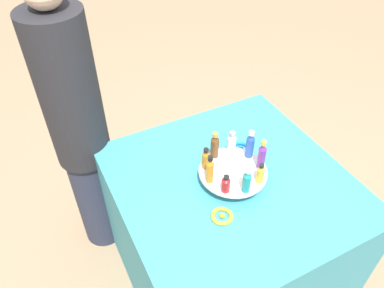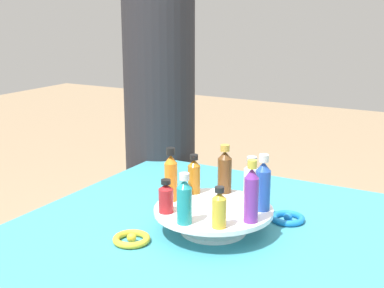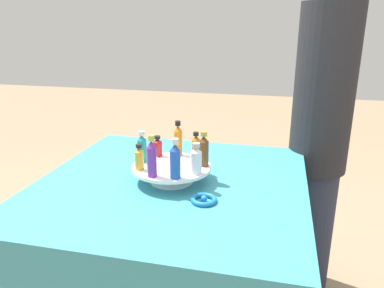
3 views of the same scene
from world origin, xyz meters
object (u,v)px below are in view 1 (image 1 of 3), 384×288
object	(u,v)px
display_stand	(233,174)
person_figure	(80,135)
bottle_red	(226,184)
bottle_orange	(210,170)
bottle_gold	(260,173)
bottle_amber	(206,159)
bottle_brown	(215,146)
bottle_clear	(232,143)
ribbon_bow_blue	(241,148)
bottle_teal	(247,181)
bottle_blue	(250,145)
ribbon_bow_gold	(222,216)
bottle_purple	(262,156)

from	to	relation	value
display_stand	person_figure	distance (m)	0.79
bottle_red	bottle_orange	bearing A→B (deg)	-156.92
bottle_gold	bottle_amber	world-z (taller)	bottle_amber
bottle_red	person_figure	xyz separation A→B (m)	(-0.66, -0.44, -0.07)
bottle_orange	bottle_brown	xyz separation A→B (m)	(-0.13, 0.09, -0.00)
display_stand	bottle_brown	bearing A→B (deg)	-166.92
bottle_clear	ribbon_bow_blue	bearing A→B (deg)	118.07
bottle_brown	person_figure	distance (m)	0.69
bottle_teal	ribbon_bow_blue	xyz separation A→B (m)	(-0.28, 0.16, -0.11)
bottle_blue	ribbon_bow_blue	size ratio (longest dim) A/B	1.59
bottle_orange	bottle_amber	size ratio (longest dim) A/B	1.31
bottle_clear	bottle_brown	world-z (taller)	bottle_brown
bottle_orange	bottle_amber	xyz separation A→B (m)	(-0.08, 0.02, -0.02)
bottle_clear	bottle_orange	bearing A→B (deg)	-56.92
bottle_teal	ribbon_bow_gold	size ratio (longest dim) A/B	1.34
bottle_orange	bottle_brown	distance (m)	0.16
bottle_clear	bottle_amber	bearing A→B (deg)	-76.92
bottle_orange	bottle_purple	size ratio (longest dim) A/B	0.94
bottle_red	ribbon_bow_blue	world-z (taller)	bottle_red
display_stand	bottle_purple	distance (m)	0.15
bottle_orange	ribbon_bow_gold	xyz separation A→B (m)	(0.15, -0.02, -0.12)
bottle_red	bottle_blue	bearing A→B (deg)	123.08
bottle_gold	ribbon_bow_gold	bearing A→B (deg)	-75.65
person_figure	bottle_purple	bearing A→B (deg)	3.97
bottle_teal	ribbon_bow_blue	distance (m)	0.34
bottle_red	bottle_clear	bearing A→B (deg)	143.08
display_stand	person_figure	size ratio (longest dim) A/B	0.19
bottle_clear	ribbon_bow_blue	size ratio (longest dim) A/B	1.27
bottle_amber	person_figure	distance (m)	0.67
bottle_clear	display_stand	bearing A→B (deg)	-26.92
person_figure	display_stand	bearing A→B (deg)	0.00
bottle_teal	bottle_brown	xyz separation A→B (m)	(-0.24, -0.01, 0.00)
bottle_orange	bottle_blue	distance (m)	0.24
display_stand	bottle_teal	xyz separation A→B (m)	(0.12, -0.01, 0.08)
bottle_red	ribbon_bow_blue	size ratio (longest dim) A/B	0.93
bottle_brown	person_figure	bearing A→B (deg)	-132.38
bottle_amber	bottle_clear	bearing A→B (deg)	103.08
bottle_orange	bottle_teal	world-z (taller)	bottle_orange
bottle_purple	bottle_gold	bearing A→B (deg)	-36.92
bottle_brown	ribbon_bow_gold	bearing A→B (deg)	-22.94
bottle_gold	ribbon_bow_blue	size ratio (longest dim) A/B	1.09
bottle_clear	ribbon_bow_gold	xyz separation A→B (m)	(0.26, -0.20, -0.11)
ribbon_bow_gold	bottle_red	bearing A→B (deg)	142.98
bottle_teal	bottle_gold	xyz separation A→B (m)	(-0.02, 0.08, -0.01)
person_figure	bottle_orange	bearing A→B (deg)	-7.56
display_stand	person_figure	xyz separation A→B (m)	(-0.58, -0.53, -0.01)
ribbon_bow_gold	ribbon_bow_blue	xyz separation A→B (m)	(-0.31, 0.29, 0.00)
bottle_gold	bottle_amber	xyz separation A→B (m)	(-0.18, -0.16, 0.00)
bottle_amber	display_stand	bearing A→B (deg)	53.08
ribbon_bow_blue	person_figure	bearing A→B (deg)	-122.03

